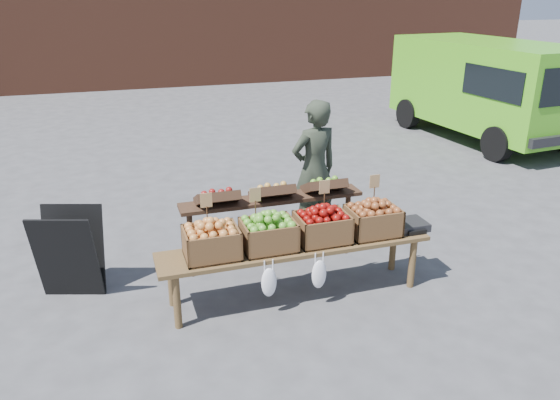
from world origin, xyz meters
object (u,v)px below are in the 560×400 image
object	(u,v)px
display_bench	(295,270)
crate_red_apples	(322,228)
crate_green_apples	(373,221)
weighing_scale	(409,225)
back_table	(272,221)
delivery_van	(486,91)
vendor	(314,170)
chalkboard_sign	(70,253)
crate_golden_apples	(211,243)
crate_russet_pears	(269,235)

from	to	relation	value
display_bench	crate_red_apples	distance (m)	0.51
crate_green_apples	weighing_scale	bearing A→B (deg)	0.00
back_table	crate_green_apples	size ratio (longest dim) A/B	4.20
delivery_van	vendor	world-z (taller)	delivery_van
chalkboard_sign	vendor	bearing A→B (deg)	29.77
vendor	crate_green_apples	world-z (taller)	vendor
vendor	chalkboard_sign	world-z (taller)	vendor
chalkboard_sign	weighing_scale	xyz separation A→B (m)	(3.36, -0.71, 0.15)
chalkboard_sign	crate_green_apples	size ratio (longest dim) A/B	1.84
vendor	crate_golden_apples	distance (m)	2.01
crate_russet_pears	weighing_scale	distance (m)	1.53
delivery_van	crate_russet_pears	xyz separation A→B (m)	(-5.94, -4.65, -0.25)
crate_russet_pears	weighing_scale	xyz separation A→B (m)	(1.53, 0.00, -0.10)
vendor	crate_golden_apples	bearing A→B (deg)	28.74
crate_green_apples	crate_golden_apples	bearing A→B (deg)	180.00
chalkboard_sign	display_bench	xyz separation A→B (m)	(2.11, -0.71, -0.18)
crate_golden_apples	delivery_van	bearing A→B (deg)	35.64
delivery_van	display_bench	world-z (taller)	delivery_van
delivery_van	vendor	bearing A→B (deg)	-151.05
back_table	crate_green_apples	bearing A→B (deg)	-40.49
back_table	crate_russet_pears	xyz separation A→B (m)	(-0.26, -0.72, 0.19)
back_table	crate_golden_apples	bearing A→B (deg)	-138.25
crate_russet_pears	crate_green_apples	world-z (taller)	same
back_table	display_bench	bearing A→B (deg)	-88.54
vendor	weighing_scale	size ratio (longest dim) A/B	5.02
chalkboard_sign	crate_red_apples	distance (m)	2.51
display_bench	crate_russet_pears	world-z (taller)	crate_russet_pears
back_table	crate_golden_apples	xyz separation A→B (m)	(-0.81, -0.72, 0.19)
delivery_van	crate_green_apples	distance (m)	6.72
display_bench	crate_red_apples	size ratio (longest dim) A/B	5.40
delivery_van	back_table	distance (m)	6.92
display_bench	crate_golden_apples	distance (m)	0.93
delivery_van	crate_golden_apples	size ratio (longest dim) A/B	8.62
crate_golden_apples	vendor	bearing A→B (deg)	40.85
delivery_van	crate_russet_pears	distance (m)	7.55
display_bench	crate_golden_apples	size ratio (longest dim) A/B	5.40
chalkboard_sign	weighing_scale	size ratio (longest dim) A/B	2.71
back_table	crate_golden_apples	world-z (taller)	back_table
crate_red_apples	weighing_scale	xyz separation A→B (m)	(0.97, 0.00, -0.10)
crate_golden_apples	weighing_scale	bearing A→B (deg)	0.00
crate_golden_apples	weighing_scale	distance (m)	2.08
crate_golden_apples	crate_green_apples	size ratio (longest dim) A/B	1.00
back_table	crate_green_apples	world-z (taller)	back_table
display_bench	crate_golden_apples	world-z (taller)	crate_golden_apples
chalkboard_sign	crate_russet_pears	bearing A→B (deg)	-3.47
delivery_van	chalkboard_sign	size ratio (longest dim) A/B	4.68
delivery_van	back_table	bearing A→B (deg)	-150.26
crate_russet_pears	delivery_van	bearing A→B (deg)	38.07
crate_golden_apples	weighing_scale	xyz separation A→B (m)	(2.08, 0.00, -0.10)
crate_red_apples	crate_russet_pears	bearing A→B (deg)	180.00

